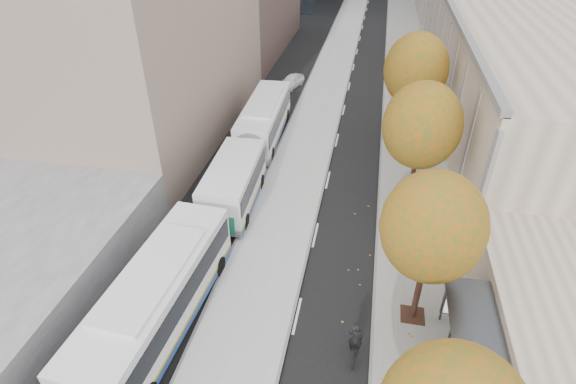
% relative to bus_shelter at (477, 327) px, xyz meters
% --- Properties ---
extents(bus_platform, '(4.25, 150.00, 0.15)m').
position_rel_bus_shelter_xyz_m(bus_platform, '(-9.56, 24.04, -2.11)').
color(bus_platform, '#B0B0B0').
rests_on(bus_platform, ground).
extents(sidewalk, '(4.75, 150.00, 0.08)m').
position_rel_bus_shelter_xyz_m(sidewalk, '(-1.56, 24.04, -2.15)').
color(sidewalk, gray).
rests_on(sidewalk, ground).
extents(building_tan, '(18.00, 92.00, 8.00)m').
position_rel_bus_shelter_xyz_m(building_tan, '(9.81, 53.04, 1.81)').
color(building_tan, '#A49382').
rests_on(building_tan, ground).
extents(bus_shelter, '(1.90, 4.40, 2.53)m').
position_rel_bus_shelter_xyz_m(bus_shelter, '(0.00, 0.00, 0.00)').
color(bus_shelter, '#383A3F').
rests_on(bus_shelter, sidewalk).
extents(tree_c, '(4.20, 4.20, 7.28)m').
position_rel_bus_shelter_xyz_m(tree_c, '(-2.09, 2.04, 3.06)').
color(tree_c, black).
rests_on(tree_c, sidewalk).
extents(tree_d, '(4.40, 4.40, 7.60)m').
position_rel_bus_shelter_xyz_m(tree_d, '(-2.09, 11.04, 3.28)').
color(tree_d, black).
rests_on(tree_d, sidewalk).
extents(tree_e, '(4.60, 4.60, 7.92)m').
position_rel_bus_shelter_xyz_m(tree_e, '(-2.09, 20.04, 3.50)').
color(tree_e, black).
rests_on(tree_e, sidewalk).
extents(bus_near, '(3.84, 18.79, 3.11)m').
position_rel_bus_shelter_xyz_m(bus_near, '(-13.44, -4.80, -0.49)').
color(bus_near, white).
rests_on(bus_near, ground).
extents(bus_far, '(3.24, 17.79, 2.95)m').
position_rel_bus_shelter_xyz_m(bus_far, '(-12.88, 14.39, -0.58)').
color(bus_far, white).
rests_on(bus_far, ground).
extents(cyclist, '(0.60, 1.62, 2.07)m').
position_rel_bus_shelter_xyz_m(cyclist, '(-4.62, -0.69, -1.42)').
color(cyclist, black).
rests_on(cyclist, ground).
extents(distant_car, '(2.43, 3.88, 1.23)m').
position_rel_bus_shelter_xyz_m(distant_car, '(-13.02, 29.62, -1.57)').
color(distant_car, white).
rests_on(distant_car, ground).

